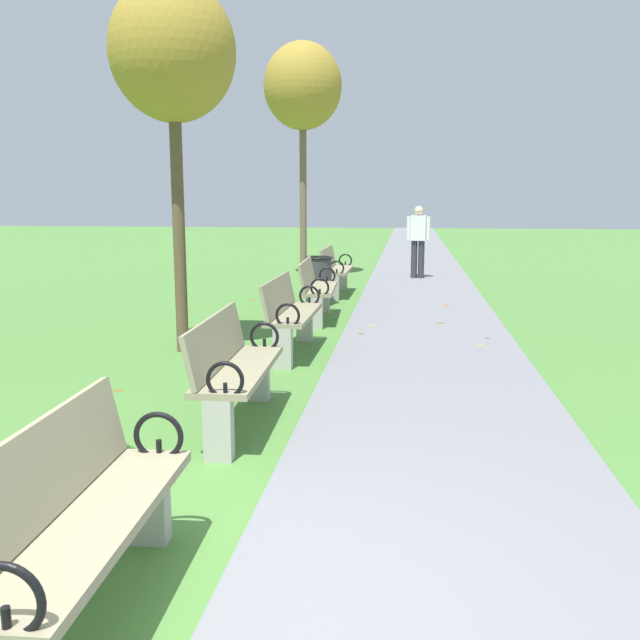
{
  "coord_description": "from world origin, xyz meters",
  "views": [
    {
      "loc": [
        0.87,
        -2.64,
        1.83
      ],
      "look_at": [
        -0.05,
        4.53,
        0.55
      ],
      "focal_mm": 38.94,
      "sensor_mm": 36.0,
      "label": 1
    }
  ],
  "objects": [
    {
      "name": "ground_plane",
      "position": [
        0.0,
        0.0,
        0.0
      ],
      "size": [
        80.0,
        80.0,
        0.0
      ],
      "primitive_type": "plane",
      "color": "#4C7F38"
    },
    {
      "name": "paved_walkway",
      "position": [
        1.12,
        18.0,
        0.01
      ],
      "size": [
        2.25,
        44.0,
        0.02
      ],
      "primitive_type": "cube",
      "color": "slate",
      "rests_on": "ground"
    },
    {
      "name": "park_bench_1",
      "position": [
        -0.5,
        -0.05,
        0.49
      ],
      "size": [
        0.54,
        1.62,
        0.9
      ],
      "color": "gray",
      "rests_on": "ground"
    },
    {
      "name": "park_bench_2",
      "position": [
        -0.5,
        2.62,
        0.49
      ],
      "size": [
        0.52,
        1.61,
        0.9
      ],
      "color": "gray",
      "rests_on": "ground"
    },
    {
      "name": "park_bench_3",
      "position": [
        -0.5,
        5.29,
        0.49
      ],
      "size": [
        0.49,
        1.6,
        0.9
      ],
      "color": "gray",
      "rests_on": "ground"
    },
    {
      "name": "park_bench_4",
      "position": [
        -0.5,
        7.63,
        0.49
      ],
      "size": [
        0.55,
        1.62,
        0.9
      ],
      "color": "gray",
      "rests_on": "ground"
    },
    {
      "name": "park_bench_5",
      "position": [
        -0.5,
        10.37,
        0.49
      ],
      "size": [
        0.49,
        1.6,
        0.9
      ],
      "color": "gray",
      "rests_on": "ground"
    },
    {
      "name": "tree_2",
      "position": [
        -1.81,
        5.27,
        3.41
      ],
      "size": [
        1.42,
        1.42,
        4.23
      ],
      "color": "brown",
      "rests_on": "ground"
    },
    {
      "name": "tree_3",
      "position": [
        -1.55,
        13.27,
        4.24
      ],
      "size": [
        1.74,
        1.74,
        5.23
      ],
      "color": "brown",
      "rests_on": "ground"
    },
    {
      "name": "pedestrian_walking",
      "position": [
        1.07,
        13.25,
        0.93
      ],
      "size": [
        0.53,
        0.25,
        1.62
      ],
      "color": "#2D2D38",
      "rests_on": "paved_walkway"
    },
    {
      "name": "trash_bin",
      "position": [
        -0.65,
        9.05,
        0.42
      ],
      "size": [
        0.48,
        0.48,
        0.84
      ],
      "color": "#38383D",
      "rests_on": "ground"
    },
    {
      "name": "scattered_leaves",
      "position": [
        -0.44,
        5.98,
        0.01
      ],
      "size": [
        4.2,
        13.94,
        0.02
      ],
      "color": "gold",
      "rests_on": "ground"
    }
  ]
}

